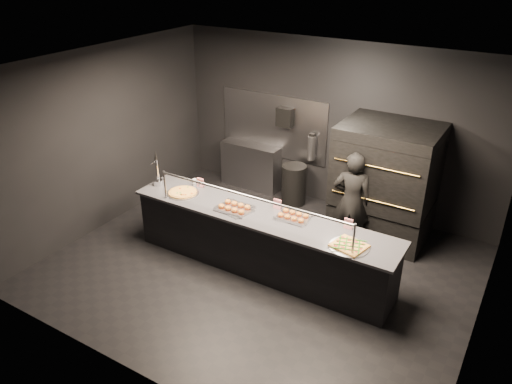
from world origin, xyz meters
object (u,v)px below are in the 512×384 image
at_px(towel_dispenser, 285,117).
at_px(trash_bin, 294,185).
at_px(slider_tray_a, 234,208).
at_px(worker, 351,201).
at_px(fire_extinguisher, 312,148).
at_px(beer_tap, 158,175).
at_px(round_pizza, 183,192).
at_px(prep_shelf, 251,166).
at_px(service_counter, 261,241).
at_px(square_pizza, 349,246).
at_px(slider_tray_b, 293,216).
at_px(pizza_oven, 385,181).

bearing_deg(towel_dispenser, trash_bin, -36.90).
bearing_deg(slider_tray_a, worker, 45.06).
bearing_deg(fire_extinguisher, beer_tap, -122.74).
relative_size(towel_dispenser, fire_extinguisher, 0.69).
bearing_deg(round_pizza, prep_shelf, 95.30).
bearing_deg(trash_bin, service_counter, -75.55).
distance_m(round_pizza, square_pizza, 2.78).
xyz_separation_m(slider_tray_a, square_pizza, (1.81, -0.08, -0.01)).
height_order(fire_extinguisher, square_pizza, fire_extinguisher).
bearing_deg(prep_shelf, slider_tray_b, -46.73).
height_order(slider_tray_b, square_pizza, slider_tray_b).
bearing_deg(slider_tray_b, towel_dispenser, 120.93).
xyz_separation_m(fire_extinguisher, round_pizza, (-1.03, -2.45, -0.12)).
relative_size(prep_shelf, beer_tap, 2.03).
xyz_separation_m(fire_extinguisher, worker, (1.25, -1.16, -0.24)).
bearing_deg(square_pizza, beer_tap, 177.63).
distance_m(beer_tap, slider_tray_b, 2.35).
bearing_deg(fire_extinguisher, towel_dispenser, -178.96).
bearing_deg(pizza_oven, beer_tap, -148.34).
distance_m(service_counter, round_pizza, 1.46).
height_order(slider_tray_a, worker, worker).
relative_size(slider_tray_b, trash_bin, 0.68).
distance_m(round_pizza, trash_bin, 2.39).
relative_size(prep_shelf, slider_tray_a, 2.08).
bearing_deg(towel_dispenser, pizza_oven, -13.14).
height_order(fire_extinguisher, worker, worker).
relative_size(towel_dispenser, slider_tray_a, 0.61).
xyz_separation_m(pizza_oven, prep_shelf, (-2.80, 0.42, -0.52)).
bearing_deg(slider_tray_b, worker, 67.26).
distance_m(pizza_oven, square_pizza, 2.06).
bearing_deg(round_pizza, slider_tray_b, 6.19).
height_order(round_pizza, slider_tray_a, slider_tray_a).
xyz_separation_m(service_counter, worker, (0.90, 1.24, 0.35)).
bearing_deg(slider_tray_b, round_pizza, -173.81).
xyz_separation_m(prep_shelf, slider_tray_a, (1.19, -2.39, 0.50)).
relative_size(service_counter, square_pizza, 7.91).
relative_size(square_pizza, worker, 0.32).
relative_size(slider_tray_a, square_pizza, 1.12).
bearing_deg(service_counter, round_pizza, -178.04).
relative_size(towel_dispenser, trash_bin, 0.46).
bearing_deg(beer_tap, square_pizza, -2.37).
bearing_deg(trash_bin, towel_dispenser, 143.10).
bearing_deg(slider_tray_a, fire_extinguisher, 88.70).
xyz_separation_m(towel_dispenser, trash_bin, (0.35, -0.26, -1.17)).
relative_size(pizza_oven, fire_extinguisher, 3.78).
relative_size(slider_tray_a, trash_bin, 0.76).
relative_size(pizza_oven, square_pizza, 3.69).
xyz_separation_m(slider_tray_a, trash_bin, (-0.14, 2.20, -0.57)).
bearing_deg(slider_tray_a, trash_bin, 93.69).
height_order(towel_dispenser, round_pizza, towel_dispenser).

